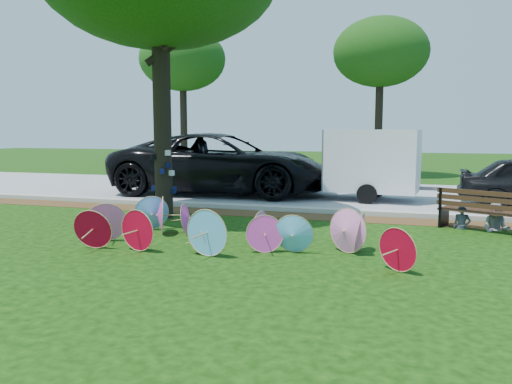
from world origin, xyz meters
TOP-DOWN VIEW (x-y plane):
  - ground at (0.00, 0.00)m, footprint 90.00×90.00m
  - mulch_strip at (0.00, 4.50)m, footprint 90.00×1.00m
  - curb at (0.00, 5.20)m, footprint 90.00×0.30m
  - street at (0.00, 9.35)m, footprint 90.00×8.00m
  - parasol_pile at (0.12, 0.69)m, footprint 6.31×2.37m
  - black_van at (-2.65, 8.23)m, footprint 7.69×3.92m
  - cargo_trailer at (2.46, 8.02)m, footprint 2.88×2.00m
  - park_bench at (5.05, 3.87)m, footprint 1.83×1.30m
  - person_left at (4.70, 3.92)m, footprint 0.40×0.28m
  - person_right at (5.40, 3.92)m, footprint 0.70×0.62m
  - bg_trees at (2.30, 15.50)m, footprint 24.60×6.94m

SIDE VIEW (x-z plane):
  - ground at x=0.00m, z-range 0.00..0.00m
  - mulch_strip at x=0.00m, z-range 0.00..0.01m
  - street at x=0.00m, z-range 0.00..0.01m
  - curb at x=0.00m, z-range 0.00..0.12m
  - parasol_pile at x=0.12m, z-range -0.04..0.80m
  - park_bench at x=5.05m, z-range 0.00..0.90m
  - person_left at x=4.70m, z-range 0.00..1.02m
  - person_right at x=5.40m, z-range 0.00..1.20m
  - black_van at x=-2.65m, z-range 0.00..2.08m
  - cargo_trailer at x=2.46m, z-range 0.00..2.50m
  - bg_trees at x=2.30m, z-range 2.07..9.47m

